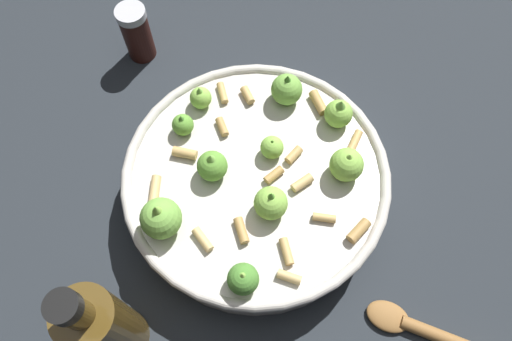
% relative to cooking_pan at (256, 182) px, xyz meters
% --- Properties ---
extents(ground_plane, '(2.40, 2.40, 0.00)m').
position_rel_cooking_pan_xyz_m(ground_plane, '(0.00, 0.00, -0.04)').
color(ground_plane, '#23282D').
extents(cooking_pan, '(0.33, 0.33, 0.13)m').
position_rel_cooking_pan_xyz_m(cooking_pan, '(0.00, 0.00, 0.00)').
color(cooking_pan, beige).
rests_on(cooking_pan, ground).
extents(pepper_shaker, '(0.04, 0.04, 0.09)m').
position_rel_cooking_pan_xyz_m(pepper_shaker, '(-0.27, -0.13, 0.00)').
color(pepper_shaker, '#33140F').
rests_on(pepper_shaker, ground).
extents(olive_oil_bottle, '(0.06, 0.06, 0.21)m').
position_rel_cooking_pan_xyz_m(olive_oil_bottle, '(0.15, -0.19, 0.04)').
color(olive_oil_bottle, '#4C3814').
rests_on(olive_oil_bottle, ground).
extents(wooden_spoon, '(0.14, 0.20, 0.02)m').
position_rel_cooking_pan_xyz_m(wooden_spoon, '(0.23, 0.19, -0.04)').
color(wooden_spoon, olive).
rests_on(wooden_spoon, ground).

